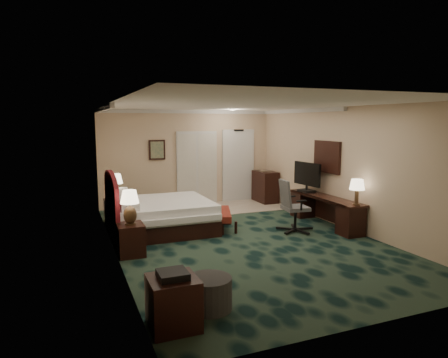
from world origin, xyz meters
name	(u,v)px	position (x,y,z in m)	size (l,w,h in m)	color
floor	(242,239)	(0.00, 0.00, 0.00)	(5.00, 7.50, 0.00)	black
ceiling	(243,105)	(0.00, 0.00, 2.70)	(5.00, 7.50, 0.00)	white
wall_back	(188,158)	(0.00, 3.75, 1.35)	(5.00, 0.00, 2.70)	beige
wall_front	(379,213)	(0.00, -3.75, 1.35)	(5.00, 0.00, 2.70)	beige
wall_left	(113,180)	(-2.50, 0.00, 1.35)	(0.00, 7.50, 2.70)	beige
wall_right	(344,168)	(2.50, 0.00, 1.35)	(0.00, 7.50, 2.70)	beige
crown_molding	(243,107)	(0.00, 0.00, 2.65)	(5.00, 7.50, 0.10)	silver
tile_patch	(228,207)	(0.90, 2.90, 0.01)	(3.20, 1.70, 0.01)	#BBA793
headboard	(112,205)	(-2.44, 1.00, 0.70)	(0.12, 2.00, 1.40)	#530C13
entry_door	(238,166)	(1.55, 3.72, 1.05)	(1.02, 0.06, 2.18)	silver
closet_doors	(197,168)	(0.25, 3.71, 1.05)	(1.20, 0.06, 2.10)	#B6ADA1
wall_art	(157,150)	(-0.90, 3.71, 1.60)	(0.45, 0.06, 0.55)	#426355
wall_mirror	(327,157)	(2.46, 0.60, 1.55)	(0.05, 0.95, 0.75)	white
bed	(162,216)	(-1.36, 1.24, 0.33)	(2.08, 1.92, 0.66)	white
nightstand_near	(131,240)	(-2.25, -0.18, 0.28)	(0.45, 0.52, 0.57)	black
nightstand_far	(115,212)	(-2.25, 2.16, 0.29)	(0.47, 0.54, 0.58)	black
lamp_near	(130,208)	(-2.25, -0.21, 0.88)	(0.33, 0.33, 0.62)	black
lamp_far	(116,187)	(-2.21, 2.17, 0.88)	(0.32, 0.32, 0.60)	black
bed_bench	(221,220)	(-0.11, 0.91, 0.20)	(0.41, 1.18, 0.40)	maroon
ottoman	(209,293)	(-1.65, -2.65, 0.21)	(0.58, 0.58, 0.42)	#353535
side_table	(173,303)	(-2.19, -2.93, 0.30)	(0.56, 0.56, 0.60)	black
desk	(325,211)	(2.23, 0.30, 0.33)	(0.50, 2.32, 0.67)	black
tv	(307,177)	(2.19, 1.00, 1.03)	(0.08, 0.93, 0.72)	black
desk_lamp	(357,192)	(2.26, -0.72, 0.94)	(0.31, 0.31, 0.55)	black
desk_chair	(296,206)	(1.31, 0.08, 0.57)	(0.67, 0.62, 1.14)	#474748
minibar	(265,187)	(2.21, 3.20, 0.46)	(0.48, 0.87, 0.92)	black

